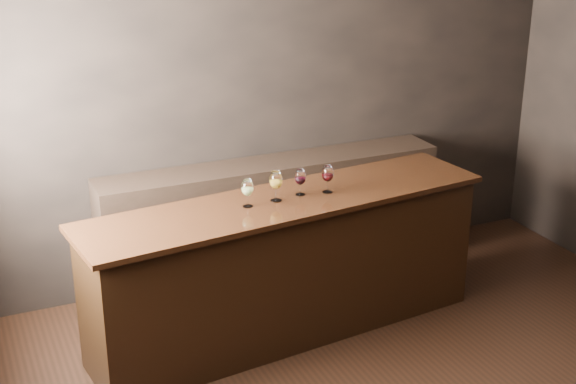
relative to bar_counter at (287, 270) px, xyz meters
name	(u,v)px	position (x,y,z in m)	size (l,w,h in m)	color
room_shell	(388,127)	(0.11, -1.08, 1.31)	(5.02, 4.52, 2.81)	black
bar_counter	(287,270)	(0.00, 0.00, 0.00)	(2.83, 0.61, 0.99)	black
bar_top	(287,202)	(0.00, 0.00, 0.51)	(2.92, 0.68, 0.04)	black
back_bar_shelf	(273,221)	(0.25, 0.83, 0.01)	(2.79, 0.40, 1.00)	black
glass_white	(247,188)	(-0.29, -0.02, 0.66)	(0.08, 0.08, 0.19)	white
glass_amber	(276,181)	(-0.08, 0.01, 0.67)	(0.09, 0.09, 0.21)	white
glass_red_a	(300,178)	(0.12, 0.04, 0.66)	(0.08, 0.08, 0.18)	white
glass_red_b	(328,174)	(0.31, 0.01, 0.66)	(0.08, 0.08, 0.20)	white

